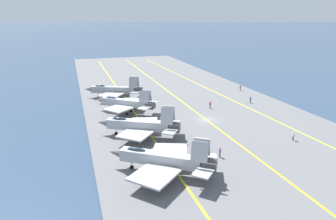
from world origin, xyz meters
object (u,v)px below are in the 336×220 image
(crew_blue_vest, at_px, (250,99))
(crew_red_vest, at_px, (210,105))
(crew_brown_vest, at_px, (240,87))
(parked_jet_nearest, at_px, (162,159))
(parked_jet_second, at_px, (140,125))
(parked_jet_fourth, at_px, (115,90))
(crew_white_vest, at_px, (293,135))
(crew_purple_vest, at_px, (220,152))
(parked_jet_third, at_px, (126,103))

(crew_blue_vest, bearing_deg, crew_red_vest, 95.26)
(crew_brown_vest, distance_m, crew_blue_vest, 14.03)
(parked_jet_nearest, height_order, crew_blue_vest, parked_jet_nearest)
(crew_red_vest, bearing_deg, parked_jet_second, 120.91)
(crew_brown_vest, bearing_deg, parked_jet_fourth, 85.66)
(crew_red_vest, relative_size, crew_white_vest, 1.03)
(parked_jet_fourth, distance_m, crew_white_vest, 48.68)
(parked_jet_second, bearing_deg, crew_blue_vest, -67.69)
(crew_red_vest, bearing_deg, parked_jet_nearest, 142.74)
(crew_red_vest, height_order, crew_white_vest, crew_red_vest)
(crew_red_vest, bearing_deg, crew_white_vest, -165.36)
(crew_blue_vest, relative_size, crew_purple_vest, 1.02)
(parked_jet_second, height_order, crew_purple_vest, parked_jet_second)
(parked_jet_nearest, distance_m, parked_jet_third, 30.07)
(parked_jet_nearest, height_order, parked_jet_fourth, parked_jet_fourth)
(parked_jet_third, relative_size, parked_jet_fourth, 0.87)
(parked_jet_second, height_order, crew_red_vest, parked_jet_second)
(parked_jet_second, bearing_deg, crew_red_vest, -59.09)
(parked_jet_nearest, relative_size, crew_white_vest, 8.85)
(parked_jet_second, xyz_separation_m, crew_white_vest, (-10.57, -26.86, -1.41))
(parked_jet_third, distance_m, crew_blue_vest, 33.15)
(parked_jet_third, height_order, crew_blue_vest, parked_jet_third)
(parked_jet_nearest, xyz_separation_m, parked_jet_fourth, (44.59, 0.46, 0.02))
(parked_jet_fourth, bearing_deg, crew_purple_vest, -165.39)
(crew_blue_vest, bearing_deg, parked_jet_second, 112.31)
(crew_blue_vest, bearing_deg, parked_jet_nearest, 130.69)
(parked_jet_third, distance_m, parked_jet_fourth, 14.53)
(parked_jet_second, bearing_deg, crew_white_vest, -111.49)
(parked_jet_nearest, distance_m, crew_white_vest, 27.21)
(parked_jet_nearest, height_order, crew_purple_vest, parked_jet_nearest)
(parked_jet_nearest, relative_size, crew_red_vest, 8.58)
(parked_jet_nearest, relative_size, parked_jet_third, 1.09)
(parked_jet_second, height_order, crew_brown_vest, parked_jet_second)
(crew_blue_vest, xyz_separation_m, crew_white_vest, (-24.19, 6.32, 0.01))
(parked_jet_second, xyz_separation_m, crew_red_vest, (12.48, -20.84, -1.38))
(crew_red_vest, height_order, crew_blue_vest, crew_red_vest)
(parked_jet_nearest, bearing_deg, parked_jet_third, -0.15)
(parked_jet_third, relative_size, crew_brown_vest, 8.15)
(parked_jet_second, distance_m, crew_brown_vest, 46.53)
(parked_jet_nearest, bearing_deg, parked_jet_fourth, 0.60)
(parked_jet_third, xyz_separation_m, crew_brown_vest, (11.60, -37.92, -1.60))
(crew_blue_vest, relative_size, crew_white_vest, 0.99)
(crew_red_vest, xyz_separation_m, crew_white_vest, (-23.05, -6.02, -0.03))
(crew_purple_vest, bearing_deg, parked_jet_second, 40.04)
(parked_jet_second, height_order, crew_blue_vest, parked_jet_second)
(crew_white_vest, bearing_deg, parked_jet_second, 68.51)
(parked_jet_fourth, xyz_separation_m, crew_red_vest, (-17.22, -21.28, -1.39))
(parked_jet_nearest, xyz_separation_m, crew_blue_vest, (28.50, -33.15, -1.41))
(parked_jet_second, xyz_separation_m, crew_blue_vest, (13.62, -33.18, -1.42))
(crew_red_vest, xyz_separation_m, crew_purple_vest, (-25.09, 10.25, -0.07))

